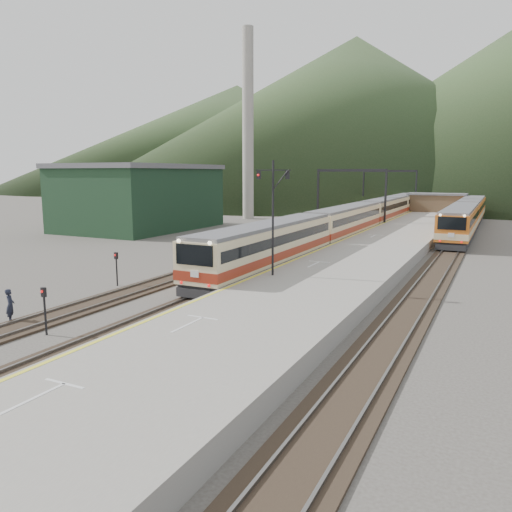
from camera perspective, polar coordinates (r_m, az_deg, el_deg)
The scene contains 19 objects.
ground at distance 20.64m, azimuth -26.59°, elevation -12.76°, with size 400.00×400.00×0.00m, color #47423D.
track_main at distance 54.09m, azimuth 9.26°, elevation 1.49°, with size 2.60×200.00×0.23m.
track_far at distance 55.74m, azimuth 4.34°, elevation 1.82°, with size 2.60×200.00×0.23m.
track_second at distance 51.95m, azimuth 21.46°, elevation 0.63°, with size 2.60×200.00×0.23m.
platform at distance 50.74m, azimuth 14.65°, elevation 1.28°, with size 8.00×100.00×1.00m, color gray.
gantry_near at distance 68.81m, azimuth 10.80°, elevation 7.75°, with size 9.55×0.25×8.00m.
gantry_far at distance 93.12m, azimuth 14.99°, elevation 8.00°, with size 9.55×0.25×8.00m.
warehouse at distance 68.90m, azimuth -13.11°, elevation 6.61°, with size 14.50×20.50×8.60m.
smokestack at distance 82.69m, azimuth -0.93°, elevation 14.70°, with size 1.80×1.80×30.00m, color #9E998E.
station_shed at distance 89.95m, azimuth 19.95°, elevation 5.79°, with size 9.40×4.40×3.10m.
hill_a at distance 210.01m, azimuth 11.17°, elevation 15.46°, with size 180.00×180.00×60.00m, color #2B4321.
hill_d at distance 286.22m, azimuth -2.14°, elevation 13.48°, with size 200.00×200.00×55.00m, color #2B4321.
main_train at distance 66.88m, azimuth 12.74°, elevation 4.61°, with size 3.01×82.33×3.67m.
second_train at distance 70.59m, azimuth 22.93°, elevation 4.37°, with size 3.05×41.53×3.72m.
signal_mast at distance 31.38m, azimuth 1.95°, elevation 5.70°, with size 2.15×0.67×7.23m.
short_signal_a at distance 25.08m, azimuth -23.02°, elevation -5.13°, with size 0.23×0.17×2.27m.
short_signal_b at distance 43.97m, azimuth 1.58°, elevation 1.63°, with size 0.24×0.18×2.27m.
short_signal_c at distance 34.39m, azimuth -15.66°, elevation -0.92°, with size 0.22×0.17×2.27m.
worker at distance 28.17m, azimuth -26.28°, elevation -5.09°, with size 0.62×0.41×1.71m, color black.
Camera 1 is at (15.61, -11.26, 7.46)m, focal length 35.00 mm.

